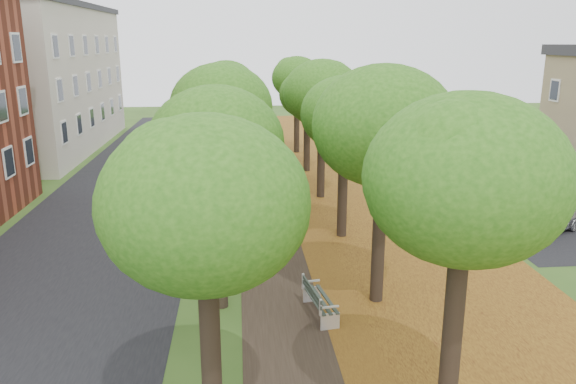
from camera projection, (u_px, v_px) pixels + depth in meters
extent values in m
cube|color=black|center=(109.00, 220.00, 25.33)|extent=(8.00, 70.00, 0.01)
cube|color=black|center=(274.00, 215.00, 25.97)|extent=(3.20, 70.00, 0.01)
cube|color=#92661B|center=(380.00, 212.00, 26.40)|extent=(7.50, 70.00, 0.01)
cube|color=black|center=(542.00, 202.00, 28.09)|extent=(9.00, 16.00, 0.01)
cylinder|color=black|center=(211.00, 358.00, 10.87)|extent=(0.40, 0.40, 3.79)
ellipsoid|color=#245A13|center=(205.00, 204.00, 10.05)|extent=(3.78, 3.78, 3.22)
cylinder|color=black|center=(220.00, 248.00, 16.64)|extent=(0.40, 0.40, 3.79)
ellipsoid|color=#245A13|center=(216.00, 144.00, 15.82)|extent=(3.78, 3.78, 3.22)
cylinder|color=black|center=(224.00, 194.00, 22.40)|extent=(0.40, 0.40, 3.79)
ellipsoid|color=#245A13|center=(222.00, 116.00, 21.58)|extent=(3.78, 3.78, 3.22)
cylinder|color=black|center=(227.00, 163.00, 28.17)|extent=(0.40, 0.40, 3.79)
ellipsoid|color=#245A13|center=(225.00, 100.00, 27.35)|extent=(3.78, 3.78, 3.22)
cylinder|color=black|center=(228.00, 142.00, 33.94)|extent=(0.40, 0.40, 3.79)
ellipsoid|color=#245A13|center=(227.00, 90.00, 33.12)|extent=(3.78, 3.78, 3.22)
cylinder|color=black|center=(229.00, 127.00, 39.70)|extent=(0.40, 0.40, 3.79)
ellipsoid|color=#245A13|center=(228.00, 82.00, 38.88)|extent=(3.78, 3.78, 3.22)
cylinder|color=black|center=(451.00, 347.00, 11.28)|extent=(0.40, 0.40, 3.79)
ellipsoid|color=#245A13|center=(464.00, 197.00, 10.46)|extent=(3.78, 3.78, 3.22)
cylinder|color=black|center=(378.00, 243.00, 17.05)|extent=(0.40, 0.40, 3.79)
ellipsoid|color=#245A13|center=(383.00, 141.00, 16.23)|extent=(3.78, 3.78, 3.22)
cylinder|color=black|center=(343.00, 191.00, 22.81)|extent=(0.40, 0.40, 3.79)
ellipsoid|color=#245A13|center=(345.00, 115.00, 21.99)|extent=(3.78, 3.78, 3.22)
cylinder|color=black|center=(321.00, 161.00, 28.58)|extent=(0.40, 0.40, 3.79)
ellipsoid|color=#245A13|center=(322.00, 99.00, 27.76)|extent=(3.78, 3.78, 3.22)
cylinder|color=black|center=(307.00, 141.00, 34.35)|extent=(0.40, 0.40, 3.79)
ellipsoid|color=#245A13|center=(307.00, 89.00, 33.53)|extent=(3.78, 3.78, 3.22)
cylinder|color=black|center=(297.00, 126.00, 40.12)|extent=(0.40, 0.40, 3.79)
ellipsoid|color=#245A13|center=(297.00, 82.00, 39.30)|extent=(3.78, 3.78, 3.22)
cube|color=beige|center=(23.00, 81.00, 40.50)|extent=(10.00, 20.00, 10.00)
cube|color=#2D2D33|center=(14.00, 5.00, 39.14)|extent=(10.30, 20.30, 0.40)
cube|color=#2B362E|center=(321.00, 299.00, 16.47)|extent=(0.81, 2.03, 0.04)
cube|color=#2B362E|center=(311.00, 291.00, 16.32)|extent=(0.35, 1.95, 0.28)
cube|color=silver|center=(330.00, 321.00, 15.69)|extent=(0.55, 0.15, 0.49)
cube|color=silver|center=(312.00, 294.00, 17.37)|extent=(0.55, 0.15, 0.49)
cube|color=silver|center=(330.00, 307.00, 15.57)|extent=(0.50, 0.14, 0.04)
cube|color=silver|center=(312.00, 281.00, 17.26)|extent=(0.50, 0.14, 0.04)
imported|color=silver|center=(539.00, 215.00, 23.66)|extent=(4.57, 3.15, 1.45)
imported|color=maroon|center=(526.00, 210.00, 24.72)|extent=(4.05, 2.37, 1.26)
imported|color=#2E2E32|center=(499.00, 188.00, 28.27)|extent=(4.53, 2.12, 1.28)
imported|color=silver|center=(497.00, 183.00, 29.42)|extent=(4.73, 2.84, 1.23)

